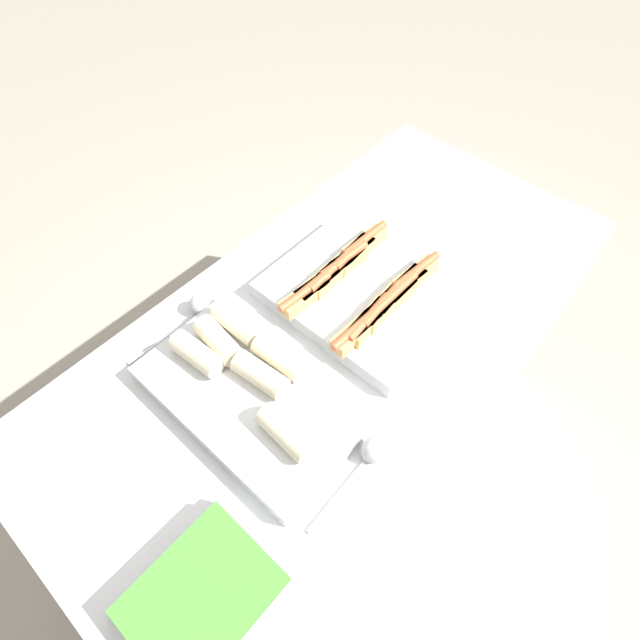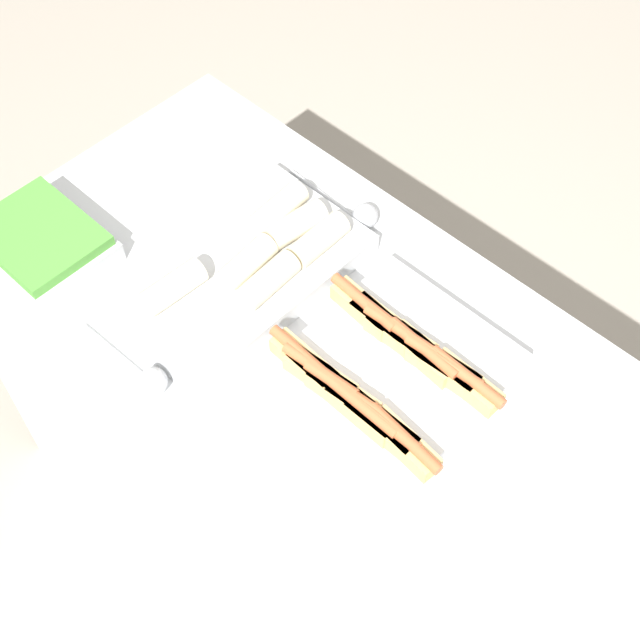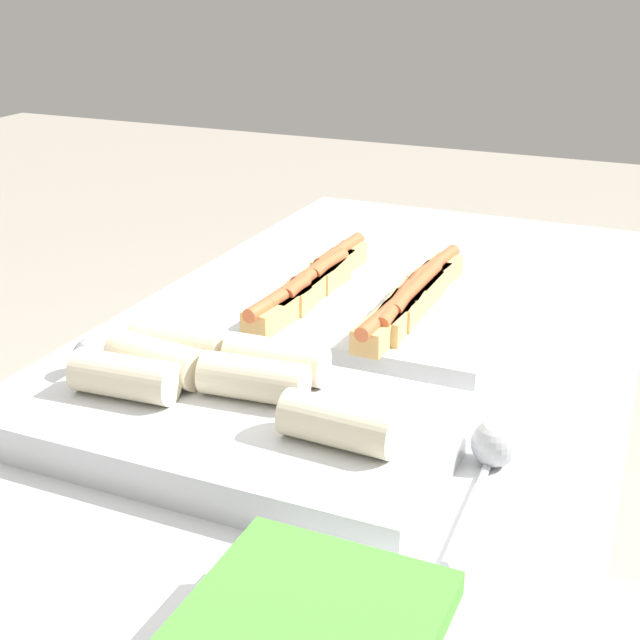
% 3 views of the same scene
% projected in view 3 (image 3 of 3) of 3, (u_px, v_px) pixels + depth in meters
% --- Properties ---
extents(counter, '(1.71, 0.81, 0.92)m').
position_uv_depth(counter, '(338.00, 590.00, 1.56)').
color(counter, silver).
rests_on(counter, ground_plane).
extents(tray_hotdogs, '(0.42, 0.48, 0.10)m').
position_uv_depth(tray_hotdogs, '(360.00, 308.00, 1.44)').
color(tray_hotdogs, silver).
rests_on(tray_hotdogs, counter).
extents(tray_wraps, '(0.32, 0.52, 0.11)m').
position_uv_depth(tray_wraps, '(238.00, 414.00, 1.11)').
color(tray_wraps, silver).
rests_on(tray_wraps, counter).
extents(serving_spoon_near, '(0.25, 0.06, 0.06)m').
position_uv_depth(serving_spoon_near, '(492.00, 450.00, 1.05)').
color(serving_spoon_near, '#B2B5BA').
rests_on(serving_spoon_near, counter).
extents(serving_spoon_far, '(0.26, 0.06, 0.06)m').
position_uv_depth(serving_spoon_far, '(87.00, 362.00, 1.28)').
color(serving_spoon_far, '#B2B5BA').
rests_on(serving_spoon_far, counter).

